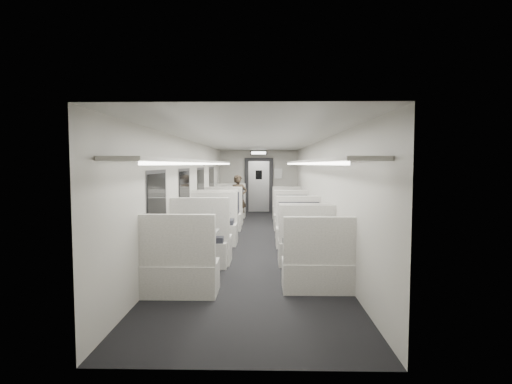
{
  "coord_description": "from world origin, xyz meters",
  "views": [
    {
      "loc": [
        0.21,
        -9.48,
        1.86
      ],
      "look_at": [
        0.0,
        0.59,
        1.16
      ],
      "focal_mm": 28.0,
      "sensor_mm": 36.0,
      "label": 1
    }
  ],
  "objects_px": {
    "booth_right_a": "(288,210)",
    "booth_left_d": "(190,254)",
    "passenger": "(238,198)",
    "booth_right_c": "(302,236)",
    "vestibule_door": "(259,185)",
    "booth_right_d": "(311,253)",
    "exit_sign": "(259,153)",
    "booth_left_b": "(218,220)",
    "booth_left_c": "(207,233)",
    "booth_left_a": "(228,209)",
    "booth_right_b": "(294,220)"
  },
  "relations": [
    {
      "from": "booth_right_a",
      "to": "booth_right_d",
      "type": "bearing_deg",
      "value": -90.0
    },
    {
      "from": "booth_left_a",
      "to": "booth_right_b",
      "type": "xyz_separation_m",
      "value": [
        2.0,
        -2.51,
        -0.02
      ]
    },
    {
      "from": "booth_left_c",
      "to": "vestibule_door",
      "type": "height_order",
      "value": "vestibule_door"
    },
    {
      "from": "booth_left_c",
      "to": "booth_right_c",
      "type": "distance_m",
      "value": 2.01
    },
    {
      "from": "vestibule_door",
      "to": "booth_right_d",
      "type": "bearing_deg",
      "value": -83.54
    },
    {
      "from": "vestibule_door",
      "to": "exit_sign",
      "type": "bearing_deg",
      "value": -90.0
    },
    {
      "from": "booth_left_b",
      "to": "booth_left_c",
      "type": "xyz_separation_m",
      "value": [
        0.0,
        -2.06,
        0.01
      ]
    },
    {
      "from": "booth_left_a",
      "to": "booth_left_c",
      "type": "distance_m",
      "value": 4.78
    },
    {
      "from": "booth_right_c",
      "to": "vestibule_door",
      "type": "bearing_deg",
      "value": 97.84
    },
    {
      "from": "booth_right_a",
      "to": "exit_sign",
      "type": "xyz_separation_m",
      "value": [
        -1.0,
        1.97,
        1.92
      ]
    },
    {
      "from": "booth_left_b",
      "to": "booth_left_a",
      "type": "bearing_deg",
      "value": 90.0
    },
    {
      "from": "booth_right_d",
      "to": "exit_sign",
      "type": "bearing_deg",
      "value": 96.84
    },
    {
      "from": "booth_left_d",
      "to": "vestibule_door",
      "type": "xyz_separation_m",
      "value": [
        1.0,
        9.01,
        0.65
      ]
    },
    {
      "from": "booth_right_a",
      "to": "booth_right_c",
      "type": "distance_m",
      "value": 4.81
    },
    {
      "from": "booth_left_c",
      "to": "booth_right_a",
      "type": "relative_size",
      "value": 1.16
    },
    {
      "from": "booth_right_a",
      "to": "passenger",
      "type": "distance_m",
      "value": 1.68
    },
    {
      "from": "booth_left_b",
      "to": "booth_right_b",
      "type": "xyz_separation_m",
      "value": [
        2.0,
        0.21,
        -0.04
      ]
    },
    {
      "from": "booth_left_b",
      "to": "booth_left_d",
      "type": "xyz_separation_m",
      "value": [
        0.0,
        -3.94,
        -0.01
      ]
    },
    {
      "from": "booth_left_d",
      "to": "passenger",
      "type": "distance_m",
      "value": 6.51
    },
    {
      "from": "booth_left_c",
      "to": "booth_right_d",
      "type": "xyz_separation_m",
      "value": [
        2.0,
        -1.71,
        -0.04
      ]
    },
    {
      "from": "booth_left_b",
      "to": "booth_right_b",
      "type": "bearing_deg",
      "value": 6.05
    },
    {
      "from": "booth_right_d",
      "to": "passenger",
      "type": "height_order",
      "value": "passenger"
    },
    {
      "from": "vestibule_door",
      "to": "passenger",
      "type": "bearing_deg",
      "value": -103.99
    },
    {
      "from": "booth_right_c",
      "to": "exit_sign",
      "type": "relative_size",
      "value": 3.4
    },
    {
      "from": "passenger",
      "to": "booth_right_b",
      "type": "bearing_deg",
      "value": -65.66
    },
    {
      "from": "booth_left_b",
      "to": "booth_right_a",
      "type": "distance_m",
      "value": 3.29
    },
    {
      "from": "booth_right_a",
      "to": "booth_right_b",
      "type": "relative_size",
      "value": 0.98
    },
    {
      "from": "booth_right_d",
      "to": "passenger",
      "type": "relative_size",
      "value": 1.38
    },
    {
      "from": "booth_right_a",
      "to": "exit_sign",
      "type": "relative_size",
      "value": 3.26
    },
    {
      "from": "booth_right_c",
      "to": "exit_sign",
      "type": "bearing_deg",
      "value": 98.4
    },
    {
      "from": "booth_left_d",
      "to": "vestibule_door",
      "type": "distance_m",
      "value": 9.09
    },
    {
      "from": "booth_right_a",
      "to": "booth_left_d",
      "type": "bearing_deg",
      "value": -106.97
    },
    {
      "from": "booth_left_c",
      "to": "vestibule_door",
      "type": "xyz_separation_m",
      "value": [
        1.0,
        7.12,
        0.62
      ]
    },
    {
      "from": "booth_left_a",
      "to": "exit_sign",
      "type": "bearing_deg",
      "value": 61.66
    },
    {
      "from": "booth_right_d",
      "to": "booth_left_b",
      "type": "bearing_deg",
      "value": 117.98
    },
    {
      "from": "booth_right_d",
      "to": "booth_right_c",
      "type": "bearing_deg",
      "value": 90.0
    },
    {
      "from": "booth_left_c",
      "to": "exit_sign",
      "type": "distance_m",
      "value": 6.96
    },
    {
      "from": "booth_left_a",
      "to": "booth_left_d",
      "type": "height_order",
      "value": "booth_left_d"
    },
    {
      "from": "exit_sign",
      "to": "booth_right_c",
      "type": "bearing_deg",
      "value": -81.6
    },
    {
      "from": "booth_left_b",
      "to": "booth_left_c",
      "type": "bearing_deg",
      "value": -90.0
    },
    {
      "from": "booth_right_a",
      "to": "vestibule_door",
      "type": "height_order",
      "value": "vestibule_door"
    },
    {
      "from": "booth_right_b",
      "to": "exit_sign",
      "type": "bearing_deg",
      "value": 102.9
    },
    {
      "from": "booth_left_d",
      "to": "exit_sign",
      "type": "xyz_separation_m",
      "value": [
        1.0,
        8.52,
        1.89
      ]
    },
    {
      "from": "booth_right_b",
      "to": "booth_right_d",
      "type": "xyz_separation_m",
      "value": [
        0.0,
        -3.98,
        0.01
      ]
    },
    {
      "from": "booth_left_d",
      "to": "exit_sign",
      "type": "relative_size",
      "value": 3.55
    },
    {
      "from": "booth_right_d",
      "to": "vestibule_door",
      "type": "distance_m",
      "value": 8.91
    },
    {
      "from": "booth_right_b",
      "to": "exit_sign",
      "type": "relative_size",
      "value": 3.32
    },
    {
      "from": "booth_right_b",
      "to": "passenger",
      "type": "bearing_deg",
      "value": 124.89
    },
    {
      "from": "exit_sign",
      "to": "booth_left_b",
      "type": "bearing_deg",
      "value": -102.32
    },
    {
      "from": "booth_left_d",
      "to": "booth_right_c",
      "type": "xyz_separation_m",
      "value": [
        2.0,
        1.75,
        -0.02
      ]
    }
  ]
}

